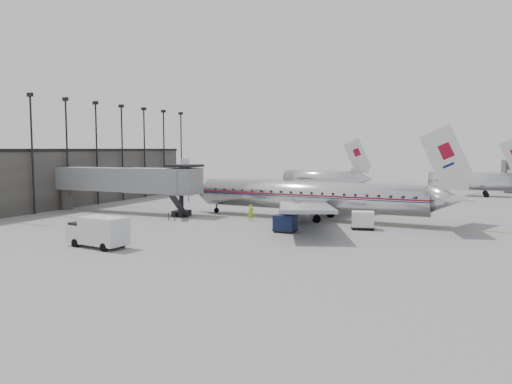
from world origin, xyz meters
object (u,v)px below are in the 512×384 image
at_px(airliner, 315,196).
at_px(service_van, 98,231).
at_px(baggage_cart_navy, 285,223).
at_px(ramp_worker, 251,213).
at_px(baggage_cart_white, 363,220).

bearing_deg(airliner, service_van, -113.55).
bearing_deg(baggage_cart_navy, ramp_worker, 140.78).
bearing_deg(baggage_cart_white, baggage_cart_navy, -156.15).
bearing_deg(ramp_worker, airliner, 10.79).
bearing_deg(baggage_cart_white, service_van, -147.75).
xyz_separation_m(service_van, baggage_cart_navy, (12.13, 13.21, -0.47)).
distance_m(baggage_cart_navy, ramp_worker, 8.47).
xyz_separation_m(baggage_cart_white, ramp_worker, (-12.98, 1.00, -0.03)).
bearing_deg(baggage_cart_navy, baggage_cart_white, 38.99).
height_order(service_van, baggage_cart_white, service_van).
relative_size(airliner, ramp_worker, 18.03).
bearing_deg(baggage_cart_navy, airliner, 92.48).
height_order(airliner, ramp_worker, airliner).
bearing_deg(ramp_worker, baggage_cart_navy, -64.40).
relative_size(airliner, baggage_cart_white, 12.98).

